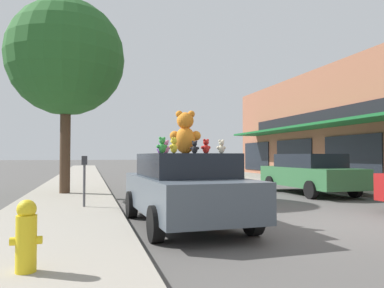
% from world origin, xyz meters
% --- Properties ---
extents(ground_plane, '(260.00, 260.00, 0.00)m').
position_xyz_m(ground_plane, '(0.00, 0.00, 0.00)').
color(ground_plane, '#514F4C').
extents(sidewalk_near, '(2.73, 90.00, 0.15)m').
position_xyz_m(sidewalk_near, '(-5.56, 0.00, 0.08)').
color(sidewalk_near, gray).
rests_on(sidewalk_near, ground_plane).
extents(plush_art_car, '(2.11, 4.23, 1.47)m').
position_xyz_m(plush_art_car, '(-3.03, 0.66, 0.78)').
color(plush_art_car, '#4C5660').
rests_on(plush_art_car, ground_plane).
extents(teddy_bear_giant, '(0.70, 0.48, 0.92)m').
position_xyz_m(teddy_bear_giant, '(-2.96, 0.91, 1.91)').
color(teddy_bear_giant, orange).
rests_on(teddy_bear_giant, plush_art_car).
extents(teddy_bear_purple, '(0.16, 0.14, 0.22)m').
position_xyz_m(teddy_bear_purple, '(-3.42, 1.35, 1.58)').
color(teddy_bear_purple, purple).
rests_on(teddy_bear_purple, plush_art_car).
extents(teddy_bear_red, '(0.24, 0.16, 0.32)m').
position_xyz_m(teddy_bear_red, '(-2.48, 0.95, 1.63)').
color(teddy_bear_red, red).
rests_on(teddy_bear_red, plush_art_car).
extents(teddy_bear_cream, '(0.20, 0.12, 0.26)m').
position_xyz_m(teddy_bear_cream, '(-2.49, -0.04, 1.60)').
color(teddy_bear_cream, beige).
rests_on(teddy_bear_cream, plush_art_car).
extents(teddy_bear_teal, '(0.23, 0.16, 0.31)m').
position_xyz_m(teddy_bear_teal, '(-2.85, 1.13, 1.62)').
color(teddy_bear_teal, teal).
rests_on(teddy_bear_teal, plush_art_car).
extents(teddy_bear_pink, '(0.20, 0.12, 0.27)m').
position_xyz_m(teddy_bear_pink, '(-3.45, 0.55, 1.60)').
color(teddy_bear_pink, pink).
rests_on(teddy_bear_pink, plush_art_car).
extents(teddy_bear_yellow, '(0.20, 0.20, 0.30)m').
position_xyz_m(teddy_bear_yellow, '(-3.43, -0.11, 1.61)').
color(teddy_bear_yellow, yellow).
rests_on(teddy_bear_yellow, plush_art_car).
extents(teddy_bear_green, '(0.24, 0.17, 0.32)m').
position_xyz_m(teddy_bear_green, '(-3.59, 0.22, 1.62)').
color(teddy_bear_green, green).
rests_on(teddy_bear_green, plush_art_car).
extents(teddy_bear_black, '(0.19, 0.17, 0.27)m').
position_xyz_m(teddy_bear_black, '(-2.83, 0.61, 1.60)').
color(teddy_bear_black, black).
rests_on(teddy_bear_black, plush_art_car).
extents(parked_car_far_center, '(1.90, 4.60, 1.49)m').
position_xyz_m(parked_car_far_center, '(2.99, 5.52, 0.79)').
color(parked_car_far_center, '#336B3D').
rests_on(parked_car_far_center, ground_plane).
extents(street_tree, '(4.00, 4.00, 6.68)m').
position_xyz_m(street_tree, '(-5.73, 6.75, 4.81)').
color(street_tree, '#473323').
rests_on(street_tree, sidewalk_near).
extents(fire_hydrant, '(0.33, 0.22, 0.79)m').
position_xyz_m(fire_hydrant, '(-5.58, -2.32, 0.55)').
color(fire_hydrant, yellow).
rests_on(fire_hydrant, sidewalk_near).
extents(parking_meter, '(0.14, 0.10, 1.27)m').
position_xyz_m(parking_meter, '(-5.04, 3.00, 0.96)').
color(parking_meter, '#4C4C51').
rests_on(parking_meter, sidewalk_near).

